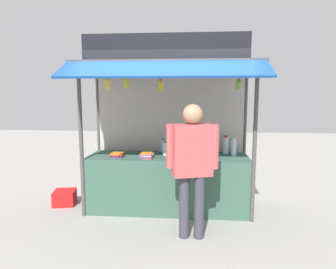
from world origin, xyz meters
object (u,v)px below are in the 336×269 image
Objects in this scene: banana_bunch_leftmost at (126,82)px; vendor_person at (192,159)px; water_bottle_center at (165,149)px; plastic_crate at (65,197)px; banana_bunch_rightmost at (107,84)px; water_bottle_back_left at (232,147)px; banana_bunch_inner_left at (238,85)px; water_bottle_right at (234,148)px; banana_bunch_inner_right at (161,85)px; water_bottle_left at (226,145)px; water_bottle_front_left at (163,146)px; magazine_stack_front_right at (117,155)px; water_bottle_far_right at (193,145)px; magazine_stack_mid_right at (203,155)px; magazine_stack_rear_center at (147,156)px.

banana_bunch_leftmost is 0.15× the size of vendor_person.
vendor_person is at bearing -26.39° from banana_bunch_leftmost.
water_bottle_center reaches higher than plastic_crate.
banana_bunch_rightmost is (-0.78, -0.51, 1.03)m from water_bottle_center.
water_bottle_back_left is 0.81× the size of banana_bunch_inner_left.
water_bottle_back_left is (0.01, 0.20, -0.02)m from water_bottle_right.
plastic_crate is at bearing 179.19° from water_bottle_center.
water_bottle_right reaches higher than plastic_crate.
vendor_person is (0.46, -0.47, -0.95)m from banana_bunch_inner_right.
water_bottle_front_left is at bearing 178.13° from water_bottle_left.
banana_bunch_inner_right is at bearing -17.18° from plastic_crate.
banana_bunch_leftmost is at bearing -153.40° from water_bottle_left.
banana_bunch_inner_left is (1.14, -0.79, 1.02)m from water_bottle_front_left.
water_bottle_front_left is (-0.07, 0.28, -0.00)m from water_bottle_center.
magazine_stack_front_right is (-1.88, -0.41, -0.08)m from water_bottle_back_left.
water_bottle_left is 1.59m from banana_bunch_inner_right.
water_bottle_left is (1.00, 0.24, 0.03)m from water_bottle_center.
banana_bunch_inner_left is at bearing -11.66° from magazine_stack_front_right.
water_bottle_back_left is 0.67× the size of plastic_crate.
water_bottle_far_right is 1.57m from banana_bunch_leftmost.
banana_bunch_inner_left is at bearing -34.67° from water_bottle_front_left.
plastic_crate is (-2.86, -0.04, -0.91)m from water_bottle_right.
banana_bunch_rightmost reaches higher than water_bottle_right.
water_bottle_back_left is 2.30m from banana_bunch_rightmost.
banana_bunch_inner_right is 0.88× the size of plastic_crate.
water_bottle_left is 0.20m from water_bottle_right.
magazine_stack_front_right is 0.16× the size of vendor_person.
water_bottle_right is 1.00× the size of banana_bunch_rightmost.
water_bottle_back_left is at bearing 22.40° from banana_bunch_rightmost.
magazine_stack_mid_right is 1.36m from banana_bunch_inner_right.
banana_bunch_inner_left reaches higher than water_bottle_far_right.
banana_bunch_leftmost is (-1.57, -0.00, 0.04)m from banana_bunch_inner_left.
water_bottle_front_left is 0.13× the size of vendor_person.
banana_bunch_inner_right is (0.49, 0.00, -0.05)m from banana_bunch_leftmost.
water_bottle_back_left is 0.59m from magazine_stack_mid_right.
magazine_stack_rear_center is (0.50, -0.10, 0.01)m from magazine_stack_front_right.
water_bottle_center is 1.02× the size of water_bottle_front_left.
water_bottle_far_right is at bearing 130.56° from banana_bunch_inner_left.
water_bottle_front_left is 1.20m from water_bottle_right.
banana_bunch_rightmost is at bearing -163.00° from water_bottle_right.
water_bottle_left is 1.34m from vendor_person.
water_bottle_front_left reaches higher than magazine_stack_rear_center.
banana_bunch_leftmost is 2.37m from plastic_crate.
water_bottle_right is 2.23m from banana_bunch_rightmost.
banana_bunch_rightmost is at bearing -94.12° from magazine_stack_front_right.
magazine_stack_front_right is at bearing -164.04° from water_bottle_far_right.
water_bottle_front_left is 0.89× the size of banana_bunch_leftmost.
water_bottle_right is 2.00m from banana_bunch_leftmost.
magazine_stack_mid_right is (0.17, -0.23, -0.12)m from water_bottle_far_right.
plastic_crate is (-1.24, 0.54, -1.94)m from banana_bunch_leftmost.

